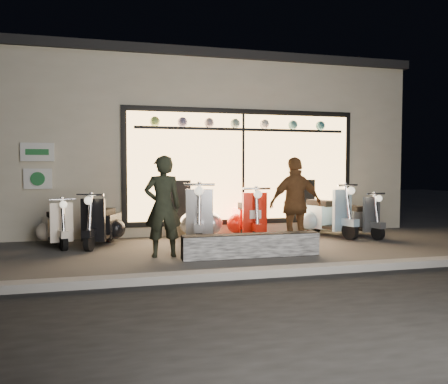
# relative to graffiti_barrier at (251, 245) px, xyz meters

# --- Properties ---
(ground) EXTENTS (40.00, 40.00, 0.00)m
(ground) POSITION_rel_graffiti_barrier_xyz_m (-0.19, 0.65, -0.20)
(ground) COLOR #383533
(ground) RESTS_ON ground
(kerb) EXTENTS (40.00, 0.25, 0.12)m
(kerb) POSITION_rel_graffiti_barrier_xyz_m (-0.19, -1.35, -0.14)
(kerb) COLOR slate
(kerb) RESTS_ON ground
(shop_building) EXTENTS (10.20, 6.23, 4.20)m
(shop_building) POSITION_rel_graffiti_barrier_xyz_m (-0.19, 5.63, 1.90)
(shop_building) COLOR beige
(shop_building) RESTS_ON ground
(graffiti_barrier) EXTENTS (2.38, 0.28, 0.40)m
(graffiti_barrier) POSITION_rel_graffiti_barrier_xyz_m (0.00, 0.00, 0.00)
(graffiti_barrier) COLOR black
(graffiti_barrier) RESTS_ON ground
(scooter_silver) EXTENTS (0.77, 1.66, 1.18)m
(scooter_silver) POSITION_rel_graffiti_barrier_xyz_m (-0.52, 1.88, 0.27)
(scooter_silver) COLOR black
(scooter_silver) RESTS_ON ground
(scooter_red) EXTENTS (0.53, 1.52, 1.09)m
(scooter_red) POSITION_rel_graffiti_barrier_xyz_m (0.50, 1.83, 0.24)
(scooter_red) COLOR black
(scooter_red) RESTS_ON ground
(scooter_black) EXTENTS (0.75, 1.40, 1.00)m
(scooter_black) POSITION_rel_graffiti_barrier_xyz_m (-2.48, 1.89, 0.20)
(scooter_black) COLOR black
(scooter_black) RESTS_ON ground
(scooter_cream) EXTENTS (0.68, 1.28, 0.92)m
(scooter_cream) POSITION_rel_graffiti_barrier_xyz_m (-3.38, 2.00, 0.17)
(scooter_cream) COLOR black
(scooter_cream) RESTS_ON ground
(scooter_blue) EXTENTS (0.82, 1.58, 1.13)m
(scooter_blue) POSITION_rel_graffiti_barrier_xyz_m (2.32, 2.00, 0.25)
(scooter_blue) COLOR black
(scooter_blue) RESTS_ON ground
(scooter_grey) EXTENTS (0.60, 1.34, 0.95)m
(scooter_grey) POSITION_rel_graffiti_barrier_xyz_m (3.01, 1.75, 0.18)
(scooter_grey) COLOR black
(scooter_grey) RESTS_ON ground
(man) EXTENTS (0.65, 0.44, 1.73)m
(man) POSITION_rel_graffiti_barrier_xyz_m (-1.45, 0.39, 0.66)
(man) COLOR black
(man) RESTS_ON ground
(woman) EXTENTS (1.03, 0.47, 1.72)m
(woman) POSITION_rel_graffiti_barrier_xyz_m (0.96, 0.35, 0.66)
(woman) COLOR brown
(woman) RESTS_ON ground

